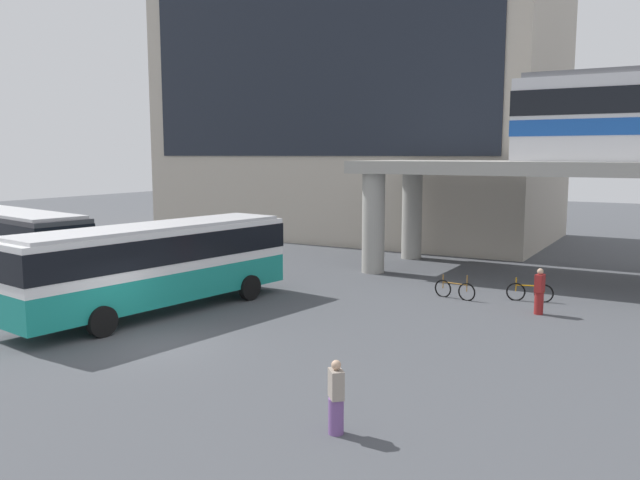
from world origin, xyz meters
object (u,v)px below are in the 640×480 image
object	(u,v)px
bicycle_brown	(455,290)
pedestrian_waiting_near_stop	(336,400)
station_building	(357,88)
bus_main	(156,259)
bus_secondary	(7,237)
bicycle_orange	(530,292)
pedestrian_walking_across	(539,293)

from	to	relation	value
bicycle_brown	pedestrian_waiting_near_stop	size ratio (longest dim) A/B	1.13
station_building	pedestrian_waiting_near_stop	world-z (taller)	station_building
bus_main	bus_secondary	distance (m)	10.31
bicycle_orange	pedestrian_walking_across	world-z (taller)	pedestrian_walking_across
bicycle_orange	bicycle_brown	bearing A→B (deg)	-158.72
bicycle_orange	pedestrian_walking_across	bearing A→B (deg)	-69.48
station_building	bicycle_orange	bearing A→B (deg)	-45.50
pedestrian_waiting_near_stop	bus_main	bearing A→B (deg)	151.58
bus_secondary	pedestrian_walking_across	world-z (taller)	bus_secondary
bicycle_orange	pedestrian_walking_across	size ratio (longest dim) A/B	1.04
bus_main	bicycle_brown	xyz separation A→B (m)	(8.69, 7.60, -1.63)
station_building	bus_main	size ratio (longest dim) A/B	2.38
bus_secondary	bicycle_brown	bearing A→B (deg)	19.06
bicycle_brown	pedestrian_waiting_near_stop	distance (m)	13.45
pedestrian_waiting_near_stop	bicycle_orange	bearing A→B (deg)	86.72
bus_secondary	bicycle_orange	size ratio (longest dim) A/B	6.46
bus_main	bicycle_orange	size ratio (longest dim) A/B	6.44
bicycle_orange	pedestrian_waiting_near_stop	world-z (taller)	pedestrian_waiting_near_stop
bus_main	pedestrian_walking_across	distance (m)	13.89
bus_main	bicycle_brown	bearing A→B (deg)	41.16
station_building	pedestrian_waiting_near_stop	distance (m)	35.27
pedestrian_waiting_near_stop	pedestrian_walking_across	size ratio (longest dim) A/B	0.93
bus_secondary	pedestrian_waiting_near_stop	distance (m)	21.93
station_building	bus_secondary	world-z (taller)	station_building
bicycle_orange	bus_secondary	bearing A→B (deg)	-160.66
bicycle_orange	pedestrian_waiting_near_stop	distance (m)	14.39
bus_secondary	pedestrian_waiting_near_stop	bearing A→B (deg)	-18.00
pedestrian_walking_across	station_building	bearing A→B (deg)	132.51
bus_main	pedestrian_waiting_near_stop	distance (m)	12.07
bus_secondary	bus_main	bearing A→B (deg)	-5.84
bicycle_brown	pedestrian_waiting_near_stop	xyz separation A→B (m)	(1.87, -13.31, 0.37)
bicycle_orange	station_building	bearing A→B (deg)	134.50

